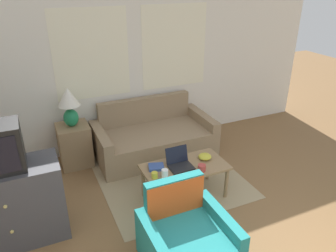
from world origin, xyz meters
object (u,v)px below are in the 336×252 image
object	(u,v)px
cup_navy	(202,168)
cup_yellow	(165,174)
cup_white	(155,175)
snack_bowl	(205,157)
armchair	(186,241)
couch	(153,138)
book_red	(156,167)
coffee_table	(185,170)
table_lamp	(69,103)
laptop	(179,163)

from	to	relation	value
cup_navy	cup_yellow	bearing A→B (deg)	174.36
cup_white	snack_bowl	world-z (taller)	cup_white
cup_yellow	snack_bowl	bearing A→B (deg)	15.80
armchair	cup_navy	size ratio (longest dim) A/B	8.53
couch	snack_bowl	bearing A→B (deg)	-78.00
armchair	cup_white	distance (m)	0.88
cup_navy	book_red	distance (m)	0.55
couch	coffee_table	size ratio (longest dim) A/B	1.72
cup_yellow	book_red	bearing A→B (deg)	93.56
couch	armchair	xyz separation A→B (m)	(-0.51, -2.15, -0.00)
table_lamp	book_red	size ratio (longest dim) A/B	2.59
armchair	table_lamp	world-z (taller)	table_lamp
couch	book_red	distance (m)	1.22
cup_white	snack_bowl	distance (m)	0.76
snack_bowl	book_red	world-z (taller)	snack_bowl
couch	snack_bowl	size ratio (longest dim) A/B	10.78
cup_navy	snack_bowl	bearing A→B (deg)	52.52
table_lamp	book_red	xyz separation A→B (m)	(0.78, -1.29, -0.50)
armchair	coffee_table	world-z (taller)	armchair
table_lamp	coffee_table	distance (m)	1.87
coffee_table	cup_navy	size ratio (longest dim) A/B	11.02
snack_bowl	book_red	distance (m)	0.65
table_lamp	cup_white	distance (m)	1.69
table_lamp	laptop	distance (m)	1.78
coffee_table	laptop	bearing A→B (deg)	155.25
table_lamp	coffee_table	bearing A→B (deg)	-51.18
cup_yellow	laptop	bearing A→B (deg)	30.67
coffee_table	cup_white	xyz separation A→B (m)	(-0.44, -0.08, 0.09)
coffee_table	laptop	distance (m)	0.12
book_red	laptop	bearing A→B (deg)	-14.34
couch	cup_navy	distance (m)	1.43
cup_white	snack_bowl	bearing A→B (deg)	10.10
laptop	cup_yellow	world-z (taller)	laptop
table_lamp	snack_bowl	world-z (taller)	table_lamp
couch	cup_yellow	bearing A→B (deg)	-105.94
cup_yellow	cup_white	size ratio (longest dim) A/B	1.46
armchair	cup_yellow	distance (m)	0.85
coffee_table	table_lamp	bearing A→B (deg)	128.82
coffee_table	cup_yellow	size ratio (longest dim) A/B	9.65
table_lamp	cup_yellow	xyz separation A→B (m)	(0.79, -1.52, -0.46)
armchair	snack_bowl	size ratio (longest dim) A/B	4.85
cup_white	table_lamp	bearing A→B (deg)	114.87
cup_yellow	coffee_table	bearing A→B (deg)	21.36
cup_white	book_red	distance (m)	0.20
armchair	laptop	world-z (taller)	armchair
cup_yellow	armchair	bearing A→B (deg)	-98.93
coffee_table	snack_bowl	bearing A→B (deg)	9.57
cup_yellow	cup_white	bearing A→B (deg)	156.29
armchair	cup_navy	xyz separation A→B (m)	(0.59, 0.75, 0.25)
coffee_table	book_red	xyz separation A→B (m)	(-0.34, 0.10, 0.07)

